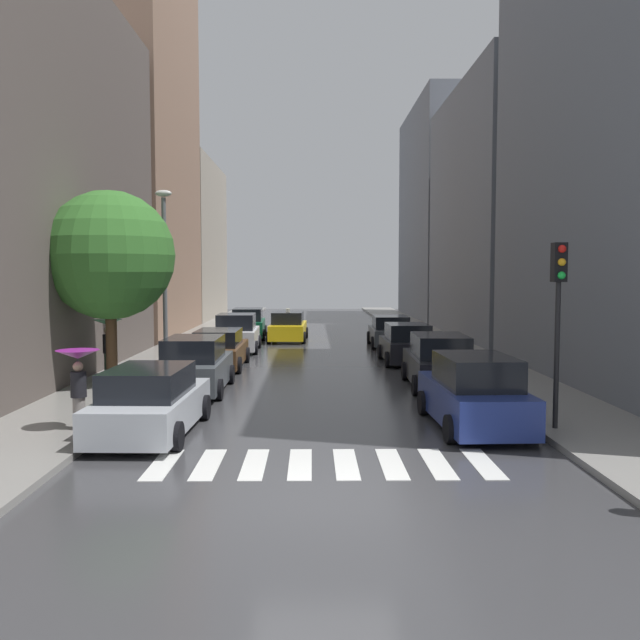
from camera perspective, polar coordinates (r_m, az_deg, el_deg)
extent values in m
cube|color=#38383B|center=(35.32, -0.32, -2.18)|extent=(28.00, 72.00, 0.04)
cube|color=gray|center=(35.86, -10.77, -2.00)|extent=(3.00, 72.00, 0.15)
cube|color=gray|center=(35.94, 10.10, -1.98)|extent=(3.00, 72.00, 0.15)
cube|color=silver|center=(14.01, -13.01, -11.68)|extent=(0.45, 2.20, 0.01)
cube|color=silver|center=(13.85, -9.29, -11.81)|extent=(0.45, 2.20, 0.01)
cube|color=silver|center=(13.75, -5.50, -11.90)|extent=(0.45, 2.20, 0.01)
cube|color=silver|center=(13.70, -1.66, -11.93)|extent=(0.45, 2.20, 0.01)
cube|color=silver|center=(13.71, 2.18, -11.92)|extent=(0.45, 2.20, 0.01)
cube|color=silver|center=(13.79, 6.00, -11.85)|extent=(0.45, 2.20, 0.01)
cube|color=silver|center=(13.92, 9.76, -11.73)|extent=(0.45, 2.20, 0.01)
cube|color=silver|center=(14.11, 13.43, -11.57)|extent=(0.45, 2.20, 0.01)
cube|color=#8C6B56|center=(43.50, -15.58, 15.21)|extent=(6.00, 13.72, 24.70)
cube|color=#9E9384|center=(56.66, -11.72, 6.43)|extent=(6.00, 14.39, 12.56)
cube|color=slate|center=(41.25, 15.28, 8.58)|extent=(6.00, 16.35, 14.36)
cube|color=slate|center=(57.80, 10.64, 8.72)|extent=(6.00, 16.35, 17.24)
cube|color=#B2B7BF|center=(16.51, -13.90, -7.30)|extent=(2.04, 4.77, 0.78)
cube|color=black|center=(16.16, -14.16, -4.99)|extent=(1.74, 2.64, 0.64)
cylinder|color=black|center=(18.27, -15.48, -7.03)|extent=(0.24, 0.65, 0.64)
cylinder|color=black|center=(17.83, -9.62, -7.21)|extent=(0.24, 0.65, 0.64)
cylinder|color=black|center=(15.39, -18.84, -9.16)|extent=(0.24, 0.65, 0.64)
cylinder|color=black|center=(14.86, -11.91, -9.50)|extent=(0.24, 0.65, 0.64)
cube|color=#474C51|center=(21.98, -10.37, -4.34)|extent=(1.88, 4.58, 0.87)
cube|color=black|center=(21.66, -10.50, -2.36)|extent=(1.65, 2.52, 0.71)
cylinder|color=black|center=(23.66, -12.00, -4.48)|extent=(0.22, 0.64, 0.64)
cylinder|color=black|center=(23.37, -7.48, -4.53)|extent=(0.22, 0.64, 0.64)
cylinder|color=black|center=(20.74, -13.62, -5.69)|extent=(0.22, 0.64, 0.64)
cylinder|color=black|center=(20.41, -8.47, -5.78)|extent=(0.22, 0.64, 0.64)
cube|color=brown|center=(27.28, -8.40, -2.83)|extent=(1.85, 4.80, 0.75)
cube|color=black|center=(26.97, -8.48, -1.46)|extent=(1.62, 2.64, 0.61)
cylinder|color=black|center=(29.00, -9.76, -2.91)|extent=(0.22, 0.64, 0.64)
cylinder|color=black|center=(28.76, -6.15, -2.93)|extent=(0.22, 0.64, 0.64)
cylinder|color=black|center=(25.90, -10.89, -3.74)|extent=(0.22, 0.64, 0.64)
cylinder|color=black|center=(25.64, -6.84, -3.77)|extent=(0.22, 0.64, 0.64)
cube|color=silver|center=(32.92, -6.97, -1.53)|extent=(2.02, 4.15, 0.90)
cube|color=black|center=(32.64, -7.01, -0.14)|extent=(1.75, 2.29, 0.74)
cylinder|color=black|center=(34.39, -8.37, -1.82)|extent=(0.23, 0.64, 0.64)
cylinder|color=black|center=(34.22, -5.14, -1.82)|extent=(0.23, 0.64, 0.64)
cylinder|color=black|center=(31.71, -8.93, -2.31)|extent=(0.23, 0.64, 0.64)
cylinder|color=black|center=(31.53, -5.42, -2.32)|extent=(0.23, 0.64, 0.64)
cube|color=#0C4C2D|center=(39.48, -6.03, -0.64)|extent=(1.96, 4.50, 0.86)
cube|color=black|center=(39.20, -6.06, 0.47)|extent=(1.68, 2.50, 0.70)
cylinder|color=black|center=(41.02, -7.17, -0.88)|extent=(0.24, 0.65, 0.64)
cylinder|color=black|center=(40.92, -4.64, -0.87)|extent=(0.24, 0.65, 0.64)
cylinder|color=black|center=(38.11, -7.52, -1.25)|extent=(0.24, 0.65, 0.64)
cylinder|color=black|center=(38.00, -4.79, -1.24)|extent=(0.24, 0.65, 0.64)
cube|color=navy|center=(17.09, 12.68, -6.72)|extent=(1.98, 4.67, 0.89)
cube|color=black|center=(16.74, 12.93, -4.15)|extent=(1.69, 2.59, 0.73)
cylinder|color=black|center=(18.39, 8.64, -6.86)|extent=(0.24, 0.65, 0.64)
cylinder|color=black|center=(18.83, 14.15, -6.68)|extent=(0.24, 0.65, 0.64)
cylinder|color=black|center=(15.48, 10.85, -8.94)|extent=(0.24, 0.65, 0.64)
cylinder|color=black|center=(16.00, 17.31, -8.63)|extent=(0.24, 0.65, 0.64)
cube|color=black|center=(22.78, 9.88, -4.04)|extent=(1.99, 4.77, 0.87)
cube|color=black|center=(22.45, 10.00, -2.12)|extent=(1.70, 2.64, 0.71)
cylinder|color=black|center=(24.23, 7.13, -4.23)|extent=(0.24, 0.65, 0.64)
cylinder|color=black|center=(24.50, 11.46, -4.19)|extent=(0.24, 0.65, 0.64)
cylinder|color=black|center=(21.17, 8.04, -5.42)|extent=(0.24, 0.65, 0.64)
cylinder|color=black|center=(21.48, 12.98, -5.35)|extent=(0.24, 0.65, 0.64)
cube|color=black|center=(28.66, 7.26, -2.43)|extent=(1.94, 4.04, 0.82)
cube|color=black|center=(28.39, 7.34, -0.99)|extent=(1.69, 2.23, 0.67)
cylinder|color=black|center=(29.87, 5.08, -2.66)|extent=(0.23, 0.64, 0.64)
cylinder|color=black|center=(30.14, 8.66, -2.63)|extent=(0.23, 0.64, 0.64)
cylinder|color=black|center=(27.26, 5.71, -3.31)|extent=(0.23, 0.64, 0.64)
cylinder|color=black|center=(27.55, 9.62, -3.26)|extent=(0.23, 0.64, 0.64)
cube|color=#474C51|center=(35.10, 5.86, -1.29)|extent=(1.97, 4.41, 0.77)
cube|color=black|center=(34.83, 5.91, -0.17)|extent=(1.71, 2.43, 0.63)
cylinder|color=black|center=(36.48, 4.13, -1.46)|extent=(0.23, 0.64, 0.64)
cylinder|color=black|center=(36.67, 7.12, -1.45)|extent=(0.23, 0.64, 0.64)
cylinder|color=black|center=(33.61, 4.49, -1.92)|extent=(0.23, 0.64, 0.64)
cylinder|color=black|center=(33.81, 7.73, -1.91)|extent=(0.23, 0.64, 0.64)
cube|color=yellow|center=(37.76, -2.67, -0.88)|extent=(2.00, 4.74, 0.80)
cube|color=black|center=(37.47, -2.70, 0.19)|extent=(1.71, 2.63, 0.65)
cube|color=#F2EDCC|center=(37.44, -2.70, 0.83)|extent=(0.21, 0.37, 0.18)
cylinder|color=black|center=(39.39, -3.86, -1.06)|extent=(0.24, 0.65, 0.64)
cylinder|color=black|center=(39.27, -1.17, -1.06)|extent=(0.24, 0.65, 0.64)
cylinder|color=black|center=(36.32, -4.29, -1.48)|extent=(0.24, 0.65, 0.64)
cylinder|color=black|center=(36.19, -1.37, -1.49)|extent=(0.24, 0.65, 0.64)
cylinder|color=#38513D|center=(24.90, -17.26, -3.59)|extent=(0.28, 0.28, 0.82)
cylinder|color=black|center=(24.81, -17.29, -1.90)|extent=(0.36, 0.36, 0.65)
sphere|color=tan|center=(24.77, -17.32, -0.86)|extent=(0.26, 0.26, 0.26)
cone|color=#19723F|center=(24.75, -17.33, -0.18)|extent=(1.00, 1.00, 0.20)
cylinder|color=#333338|center=(24.78, -17.31, -1.05)|extent=(0.02, 0.02, 0.75)
cylinder|color=gray|center=(16.83, -19.48, -7.35)|extent=(0.28, 0.28, 0.75)
cylinder|color=black|center=(16.71, -19.54, -5.09)|extent=(0.36, 0.36, 0.59)
sphere|color=tan|center=(16.65, -19.57, -3.69)|extent=(0.23, 0.23, 0.23)
cone|color=#8C1E8C|center=(16.62, -19.59, -2.72)|extent=(0.98, 0.98, 0.20)
cylinder|color=#333338|center=(16.66, -19.56, -3.91)|extent=(0.02, 0.02, 0.69)
cylinder|color=#513823|center=(23.04, -17.02, -2.19)|extent=(0.36, 0.36, 2.41)
sphere|color=#336B29|center=(22.92, -17.17, 5.20)|extent=(4.14, 4.14, 4.14)
cylinder|color=black|center=(16.71, 19.17, -2.82)|extent=(0.12, 0.12, 3.40)
cube|color=black|center=(16.60, 19.34, 4.57)|extent=(0.30, 0.30, 0.90)
sphere|color=red|center=(16.44, 19.58, 5.62)|extent=(0.18, 0.18, 0.18)
sphere|color=#F2A519|center=(16.43, 19.56, 4.58)|extent=(0.18, 0.18, 0.18)
sphere|color=green|center=(16.43, 19.53, 3.53)|extent=(0.18, 0.18, 0.18)
cylinder|color=#595B60|center=(25.34, -12.84, 2.84)|extent=(0.16, 0.16, 6.31)
ellipsoid|color=beige|center=(25.50, -12.96, 10.28)|extent=(0.60, 0.28, 0.24)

